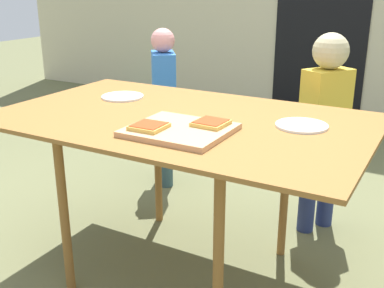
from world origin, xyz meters
TOP-DOWN VIEW (x-y plane):
  - ground_plane at (0.00, 0.00)m, footprint 16.00×16.00m
  - house_door at (-0.21, 3.04)m, footprint 0.90×0.02m
  - dining_table at (0.00, 0.00)m, footprint 1.59×0.98m
  - cutting_board at (0.11, -0.19)m, footprint 0.37×0.33m
  - pizza_slice_far_right at (0.20, -0.11)m, footprint 0.13×0.13m
  - pizza_slice_near_left at (0.02, -0.26)m, footprint 0.12×0.13m
  - plate_white_left at (-0.43, 0.16)m, footprint 0.21×0.21m
  - plate_white_right at (0.49, 0.11)m, footprint 0.21×0.21m
  - child_left at (-0.63, 0.85)m, footprint 0.26×0.28m
  - child_right at (0.44, 0.72)m, footprint 0.24×0.28m
  - garden_hose_coil at (-2.32, 2.69)m, footprint 0.33×0.33m

SIDE VIEW (x-z plane):
  - ground_plane at x=0.00m, z-range 0.00..0.00m
  - garden_hose_coil at x=-2.32m, z-range 0.00..0.03m
  - child_left at x=-0.63m, z-range 0.07..1.10m
  - child_right at x=0.44m, z-range 0.09..1.16m
  - dining_table at x=0.00m, z-range 0.32..1.08m
  - plate_white_left at x=-0.43m, z-range 0.76..0.77m
  - plate_white_right at x=0.49m, z-range 0.76..0.77m
  - cutting_board at x=0.11m, z-range 0.76..0.78m
  - pizza_slice_far_right at x=0.20m, z-range 0.78..0.80m
  - pizza_slice_near_left at x=0.02m, z-range 0.78..0.80m
  - house_door at x=-0.21m, z-range 0.00..2.00m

